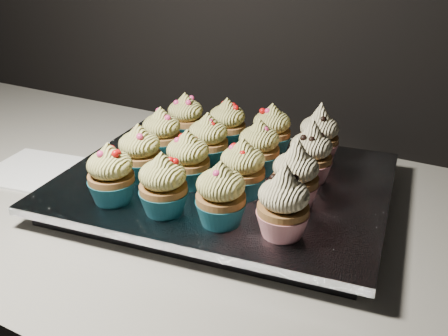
% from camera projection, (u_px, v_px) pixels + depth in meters
% --- Properties ---
extents(worktop, '(2.44, 0.64, 0.04)m').
position_uv_depth(worktop, '(108.00, 186.00, 0.83)').
color(worktop, beige).
rests_on(worktop, cabinet).
extents(napkin, '(0.16, 0.16, 0.00)m').
position_uv_depth(napkin, '(33.00, 170.00, 0.83)').
color(napkin, white).
rests_on(napkin, worktop).
extents(baking_tray, '(0.47, 0.39, 0.02)m').
position_uv_depth(baking_tray, '(224.00, 192.00, 0.74)').
color(baking_tray, black).
rests_on(baking_tray, worktop).
extents(foil_lining, '(0.51, 0.43, 0.01)m').
position_uv_depth(foil_lining, '(224.00, 181.00, 0.74)').
color(foil_lining, silver).
rests_on(foil_lining, baking_tray).
extents(cupcake_0, '(0.06, 0.06, 0.08)m').
position_uv_depth(cupcake_0, '(111.00, 175.00, 0.66)').
color(cupcake_0, '#186272').
rests_on(cupcake_0, foil_lining).
extents(cupcake_1, '(0.06, 0.06, 0.08)m').
position_uv_depth(cupcake_1, '(163.00, 186.00, 0.63)').
color(cupcake_1, '#186272').
rests_on(cupcake_1, foil_lining).
extents(cupcake_2, '(0.06, 0.06, 0.08)m').
position_uv_depth(cupcake_2, '(221.00, 196.00, 0.61)').
color(cupcake_2, '#186272').
rests_on(cupcake_2, foil_lining).
extents(cupcake_3, '(0.06, 0.06, 0.10)m').
position_uv_depth(cupcake_3, '(283.00, 205.00, 0.58)').
color(cupcake_3, red).
rests_on(cupcake_3, foil_lining).
extents(cupcake_4, '(0.06, 0.06, 0.08)m').
position_uv_depth(cupcake_4, '(140.00, 154.00, 0.72)').
color(cupcake_4, '#186272').
rests_on(cupcake_4, foil_lining).
extents(cupcake_5, '(0.06, 0.06, 0.08)m').
position_uv_depth(cupcake_5, '(188.00, 160.00, 0.70)').
color(cupcake_5, '#186272').
rests_on(cupcake_5, foil_lining).
extents(cupcake_6, '(0.06, 0.06, 0.08)m').
position_uv_depth(cupcake_6, '(243.00, 170.00, 0.67)').
color(cupcake_6, '#186272').
rests_on(cupcake_6, foil_lining).
extents(cupcake_7, '(0.06, 0.06, 0.10)m').
position_uv_depth(cupcake_7, '(295.00, 176.00, 0.65)').
color(cupcake_7, red).
rests_on(cupcake_7, foil_lining).
extents(cupcake_8, '(0.06, 0.06, 0.08)m').
position_uv_depth(cupcake_8, '(162.00, 135.00, 0.79)').
color(cupcake_8, '#186272').
rests_on(cupcake_8, foil_lining).
extents(cupcake_9, '(0.06, 0.06, 0.08)m').
position_uv_depth(cupcake_9, '(208.00, 141.00, 0.76)').
color(cupcake_9, '#186272').
rests_on(cupcake_9, foil_lining).
extents(cupcake_10, '(0.06, 0.06, 0.08)m').
position_uv_depth(cupcake_10, '(259.00, 148.00, 0.74)').
color(cupcake_10, '#186272').
rests_on(cupcake_10, foil_lining).
extents(cupcake_11, '(0.06, 0.06, 0.10)m').
position_uv_depth(cupcake_11, '(311.00, 154.00, 0.71)').
color(cupcake_11, red).
rests_on(cupcake_11, foil_lining).
extents(cupcake_12, '(0.06, 0.06, 0.08)m').
position_uv_depth(cupcake_12, '(186.00, 119.00, 0.86)').
color(cupcake_12, '#186272').
rests_on(cupcake_12, foil_lining).
extents(cupcake_13, '(0.06, 0.06, 0.08)m').
position_uv_depth(cupcake_13, '(227.00, 125.00, 0.83)').
color(cupcake_13, '#186272').
rests_on(cupcake_13, foil_lining).
extents(cupcake_14, '(0.06, 0.06, 0.08)m').
position_uv_depth(cupcake_14, '(272.00, 131.00, 0.80)').
color(cupcake_14, '#186272').
rests_on(cupcake_14, foil_lining).
extents(cupcake_15, '(0.06, 0.06, 0.10)m').
position_uv_depth(cupcake_15, '(319.00, 136.00, 0.78)').
color(cupcake_15, red).
rests_on(cupcake_15, foil_lining).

